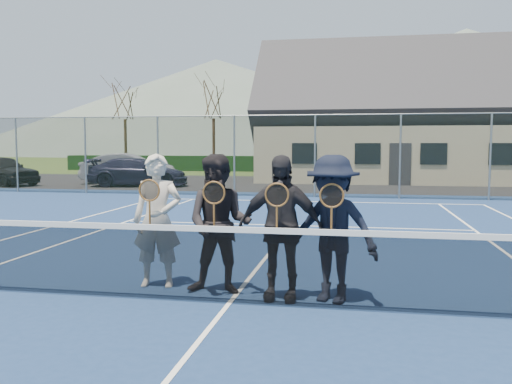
% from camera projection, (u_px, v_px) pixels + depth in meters
% --- Properties ---
extents(ground, '(220.00, 220.00, 0.00)m').
position_uv_depth(ground, '(325.00, 185.00, 26.13)').
color(ground, '#33491A').
rests_on(ground, ground).
extents(court_surface, '(30.00, 30.00, 0.02)m').
position_uv_depth(court_surface, '(229.00, 305.00, 6.54)').
color(court_surface, navy).
rests_on(court_surface, ground).
extents(tarmac_carpark, '(40.00, 12.00, 0.01)m').
position_uv_depth(tarmac_carpark, '(244.00, 183.00, 26.86)').
color(tarmac_carpark, black).
rests_on(tarmac_carpark, ground).
extents(hedge_row, '(40.00, 1.20, 1.10)m').
position_uv_depth(hedge_row, '(335.00, 164.00, 37.83)').
color(hedge_row, black).
rests_on(hedge_row, ground).
extents(hill_west, '(110.00, 110.00, 18.00)m').
position_uv_depth(hill_west, '(216.00, 107.00, 103.34)').
color(hill_west, '#516156').
rests_on(hill_west, ground).
extents(hill_centre, '(120.00, 120.00, 22.00)m').
position_uv_depth(hill_centre, '(465.00, 92.00, 94.98)').
color(hill_centre, slate).
rests_on(hill_centre, ground).
extents(car_a, '(4.53, 3.09, 1.43)m').
position_uv_depth(car_a, '(1.00, 170.00, 25.60)').
color(car_a, black).
rests_on(car_a, ground).
extents(car_b, '(4.76, 2.49, 1.49)m').
position_uv_depth(car_b, '(129.00, 169.00, 26.72)').
color(car_b, '#96979F').
rests_on(car_b, ground).
extents(car_c, '(4.75, 2.48, 1.32)m').
position_uv_depth(car_c, '(138.00, 172.00, 24.91)').
color(car_c, '#181931').
rests_on(car_c, ground).
extents(court_markings, '(11.03, 23.83, 0.01)m').
position_uv_depth(court_markings, '(229.00, 303.00, 6.54)').
color(court_markings, white).
rests_on(court_markings, court_surface).
extents(tennis_net, '(11.68, 0.08, 1.10)m').
position_uv_depth(tennis_net, '(229.00, 262.00, 6.50)').
color(tennis_net, slate).
rests_on(tennis_net, ground).
extents(perimeter_fence, '(30.07, 0.07, 3.02)m').
position_uv_depth(perimeter_fence, '(315.00, 156.00, 19.63)').
color(perimeter_fence, slate).
rests_on(perimeter_fence, ground).
extents(clubhouse, '(15.60, 8.20, 7.70)m').
position_uv_depth(clubhouse, '(405.00, 106.00, 28.97)').
color(clubhouse, beige).
rests_on(clubhouse, ground).
extents(tree_a, '(3.20, 3.20, 7.77)m').
position_uv_depth(tree_a, '(125.00, 94.00, 41.26)').
color(tree_a, '#3A2815').
rests_on(tree_a, ground).
extents(tree_b, '(3.20, 3.20, 7.77)m').
position_uv_depth(tree_b, '(213.00, 92.00, 39.99)').
color(tree_b, '#3B2215').
rests_on(tree_b, ground).
extents(tree_c, '(3.20, 3.20, 7.77)m').
position_uv_depth(tree_c, '(365.00, 89.00, 37.99)').
color(tree_c, '#392014').
rests_on(tree_c, ground).
extents(player_a, '(0.71, 0.54, 1.80)m').
position_uv_depth(player_a, '(157.00, 220.00, 7.30)').
color(player_a, beige).
rests_on(player_a, court_surface).
extents(player_b, '(0.88, 0.69, 1.80)m').
position_uv_depth(player_b, '(220.00, 224.00, 6.95)').
color(player_b, black).
rests_on(player_b, court_surface).
extents(player_c, '(1.07, 0.52, 1.80)m').
position_uv_depth(player_c, '(280.00, 228.00, 6.67)').
color(player_c, black).
rests_on(player_c, court_surface).
extents(player_d, '(1.31, 0.99, 1.80)m').
position_uv_depth(player_d, '(332.00, 229.00, 6.57)').
color(player_d, black).
rests_on(player_d, court_surface).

